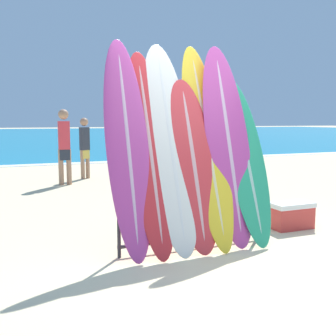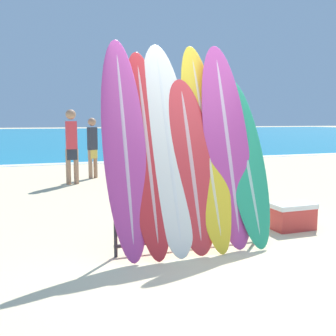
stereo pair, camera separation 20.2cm
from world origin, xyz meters
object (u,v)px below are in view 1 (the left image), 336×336
surfboard_slot_5 (228,143)px  cooler_box (291,215)px  surfboard_slot_0 (127,146)px  surfboard_slot_1 (150,151)px  surfboard_slot_3 (193,163)px  surfboard_slot_6 (246,160)px  surfboard_rack (193,210)px  surfboard_slot_2 (170,145)px  person_near_water (64,144)px  surfboard_slot_4 (207,143)px  person_mid_beach (85,146)px

surfboard_slot_5 → cooler_box: size_ratio=4.10×
surfboard_slot_5 → cooler_box: 1.57m
surfboard_slot_0 → surfboard_slot_1: (0.27, 0.01, -0.06)m
surfboard_slot_3 → surfboard_slot_6: bearing=1.5°
surfboard_rack → surfboard_slot_0: (-0.77, 0.09, 0.77)m
surfboard_slot_2 → person_near_water: bearing=96.0°
surfboard_slot_1 → surfboard_slot_4: (0.75, 0.04, 0.07)m
surfboard_slot_0 → surfboard_slot_2: 0.53m
surfboard_slot_1 → surfboard_slot_4: surfboard_slot_4 is taller
person_near_water → person_mid_beach: bearing=-126.4°
surfboard_slot_1 → surfboard_slot_5: bearing=-0.3°
surfboard_rack → surfboard_slot_5: bearing=10.4°
surfboard_rack → surfboard_slot_0: surfboard_slot_0 is taller
surfboard_slot_4 → surfboard_slot_0: bearing=-177.4°
surfboard_slot_4 → surfboard_slot_6: (0.51, -0.09, -0.22)m
cooler_box → surfboard_slot_1: bearing=-175.9°
surfboard_slot_0 → person_mid_beach: 6.09m
surfboard_slot_4 → surfboard_rack: bearing=-150.9°
surfboard_slot_4 → cooler_box: (1.42, 0.12, -1.06)m
person_mid_beach → surfboard_slot_5: bearing=-111.1°
surfboard_slot_1 → surfboard_slot_6: 1.27m
surfboard_slot_0 → surfboard_rack: bearing=-6.6°
surfboard_slot_5 → person_mid_beach: size_ratio=1.56×
surfboard_slot_3 → cooler_box: surfboard_slot_3 is taller
surfboard_slot_5 → cooler_box: bearing=8.0°
surfboard_slot_2 → surfboard_slot_5: bearing=-1.7°
surfboard_rack → person_mid_beach: bearing=91.6°
person_near_water → person_mid_beach: 1.04m
surfboard_slot_4 → surfboard_slot_5: 0.27m
surfboard_slot_5 → person_near_water: surfboard_slot_5 is taller
surfboard_slot_6 → cooler_box: bearing=12.9°
surfboard_slot_2 → surfboard_slot_3: surfboard_slot_2 is taller
surfboard_slot_3 → surfboard_rack: bearing=-92.4°
surfboard_slot_1 → surfboard_slot_4: 0.75m
surfboard_slot_1 → person_near_water: (-0.29, 5.22, -0.21)m
person_mid_beach → cooler_box: bearing=-100.3°
surfboard_rack → surfboard_slot_0: 1.10m
surfboard_slot_1 → surfboard_slot_0: bearing=-178.1°
surfboard_slot_3 → surfboard_slot_4: surfboard_slot_4 is taller
cooler_box → surfboard_slot_6: bearing=-167.1°
person_near_water → surfboard_rack: bearing=99.0°
surfboard_slot_1 → person_mid_beach: 6.06m
surfboard_slot_1 → surfboard_slot_3: size_ratio=1.16×
surfboard_slot_1 → surfboard_slot_3: (0.51, -0.07, -0.16)m
surfboard_slot_5 → person_near_water: (-1.31, 5.22, -0.27)m
surfboard_slot_4 → cooler_box: surfboard_slot_4 is taller
surfboard_slot_0 → person_mid_beach: bearing=84.4°
surfboard_slot_6 → surfboard_rack: bearing=-176.4°
surfboard_slot_3 → surfboard_slot_1: bearing=172.0°
surfboard_slot_3 → surfboard_slot_6: surfboard_slot_6 is taller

